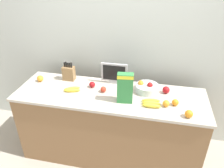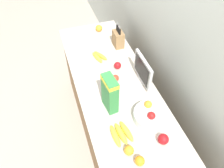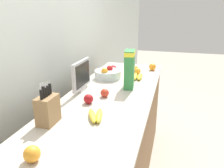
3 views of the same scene
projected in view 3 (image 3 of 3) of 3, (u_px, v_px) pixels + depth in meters
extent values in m
cube|color=silver|center=(45.00, 40.00, 1.76)|extent=(9.00, 0.06, 2.60)
cube|color=olive|center=(111.00, 143.00, 1.90)|extent=(2.07, 0.64, 0.87)
cube|color=beige|center=(110.00, 95.00, 1.76)|extent=(2.10, 0.67, 0.03)
cube|color=#937047|center=(48.00, 110.00, 1.27)|extent=(0.14, 0.09, 0.17)
cylinder|color=black|center=(41.00, 95.00, 1.20)|extent=(0.02, 0.02, 0.06)
cube|color=silver|center=(40.00, 87.00, 1.18)|extent=(0.01, 0.00, 0.04)
cylinder|color=black|center=(44.00, 92.00, 1.21)|extent=(0.02, 0.02, 0.07)
cube|color=silver|center=(43.00, 85.00, 1.20)|extent=(0.01, 0.00, 0.02)
cylinder|color=black|center=(46.00, 92.00, 1.24)|extent=(0.02, 0.02, 0.05)
cube|color=silver|center=(45.00, 85.00, 1.22)|extent=(0.01, 0.00, 0.03)
cylinder|color=black|center=(48.00, 90.00, 1.26)|extent=(0.02, 0.02, 0.06)
cube|color=silver|center=(47.00, 84.00, 1.24)|extent=(0.01, 0.00, 0.02)
cylinder|color=black|center=(50.00, 89.00, 1.28)|extent=(0.02, 0.02, 0.06)
cube|color=silver|center=(49.00, 82.00, 1.26)|extent=(0.01, 0.00, 0.02)
cube|color=#B7B7BC|center=(82.00, 89.00, 1.81)|extent=(0.11, 0.03, 0.03)
cube|color=#B7B7BC|center=(82.00, 74.00, 1.77)|extent=(0.31, 0.02, 0.22)
cube|color=black|center=(83.00, 74.00, 1.77)|extent=(0.26, 0.00, 0.18)
cube|color=#338442|center=(129.00, 69.00, 1.84)|extent=(0.17, 0.10, 0.32)
cube|color=yellow|center=(130.00, 53.00, 1.79)|extent=(0.17, 0.10, 0.04)
cylinder|color=silver|center=(108.00, 74.00, 2.14)|extent=(0.26, 0.26, 0.08)
sphere|color=red|center=(110.00, 69.00, 2.14)|extent=(0.06, 0.06, 0.06)
sphere|color=orange|center=(104.00, 71.00, 2.06)|extent=(0.06, 0.06, 0.06)
ellipsoid|color=yellow|center=(92.00, 116.00, 1.35)|extent=(0.18, 0.12, 0.04)
ellipsoid|color=yellow|center=(99.00, 115.00, 1.35)|extent=(0.19, 0.09, 0.04)
ellipsoid|color=yellow|center=(130.00, 76.00, 2.14)|extent=(0.19, 0.07, 0.04)
ellipsoid|color=yellow|center=(135.00, 76.00, 2.13)|extent=(0.19, 0.06, 0.04)
ellipsoid|color=yellow|center=(140.00, 76.00, 2.12)|extent=(0.19, 0.05, 0.04)
sphere|color=#A31419|center=(88.00, 99.00, 1.56)|extent=(0.07, 0.07, 0.07)
sphere|color=#A31419|center=(113.00, 69.00, 2.33)|extent=(0.08, 0.08, 0.08)
sphere|color=red|center=(105.00, 93.00, 1.68)|extent=(0.07, 0.07, 0.07)
sphere|color=orange|center=(32.00, 154.00, 0.96)|extent=(0.08, 0.08, 0.08)
sphere|color=orange|center=(152.00, 67.00, 2.41)|extent=(0.08, 0.08, 0.08)
sphere|color=orange|center=(137.00, 71.00, 2.26)|extent=(0.07, 0.07, 0.07)
sphere|color=orange|center=(135.00, 69.00, 2.35)|extent=(0.07, 0.07, 0.07)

